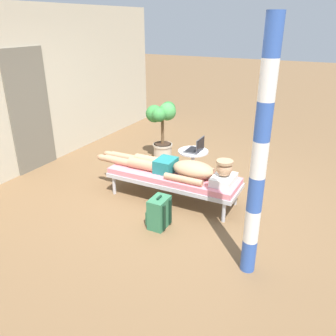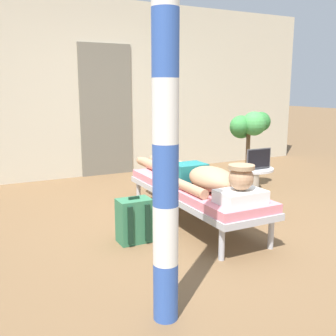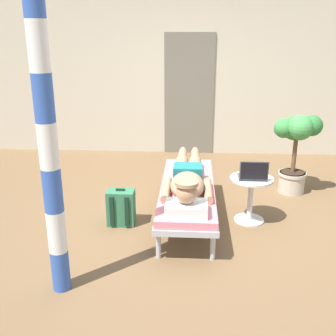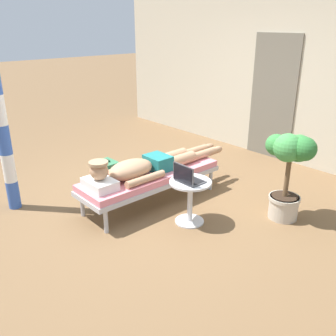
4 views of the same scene
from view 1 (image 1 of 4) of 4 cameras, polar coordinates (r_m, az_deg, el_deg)
ground_plane at (r=5.15m, az=1.13°, el=-4.85°), size 40.00×40.00×0.00m
house_wall_back at (r=6.34m, az=-22.77°, el=11.73°), size 7.60×0.20×2.70m
house_door_panel at (r=6.30m, az=-21.84°, el=8.72°), size 0.84×0.03×2.04m
lounge_chair at (r=4.95m, az=0.85°, el=-1.59°), size 0.62×1.92×0.42m
person_reclining at (r=4.85m, az=1.71°, el=0.09°), size 0.53×2.17×0.33m
side_table at (r=5.54m, az=4.14°, el=1.26°), size 0.48×0.48×0.52m
laptop at (r=5.44m, az=4.71°, el=3.37°), size 0.31×0.24×0.23m
backpack at (r=4.38m, az=-1.50°, el=-7.40°), size 0.30×0.26×0.42m
potted_plant at (r=6.39m, az=-0.98°, el=7.43°), size 0.61×0.58×1.07m
porch_post at (r=3.28m, az=14.87°, el=1.39°), size 0.15×0.15×2.51m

